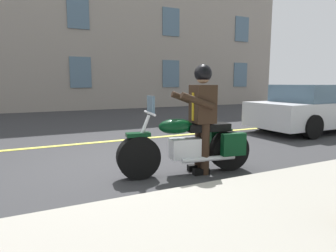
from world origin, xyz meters
The scene contains 6 objects.
ground_plane centered at (0.00, 0.00, 0.00)m, with size 80.00×80.00×0.00m, color #333335.
lane_center_stripe centered at (0.00, -2.00, 0.01)m, with size 60.00×0.16×0.01m, color #E5DB4C.
motorcycle_main centered at (-0.97, 1.15, 0.45)m, with size 2.22×0.80×1.26m.
rider_main centered at (-1.16, 1.18, 1.04)m, with size 0.68×0.62×1.74m.
car_silver centered at (-6.73, -0.85, 0.69)m, with size 4.60×1.92×1.40m.
building_backdrop centered at (-1.47, -14.00, 6.14)m, with size 26.56×6.06×12.28m.
Camera 1 is at (1.41, 5.15, 1.45)m, focal length 31.65 mm.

